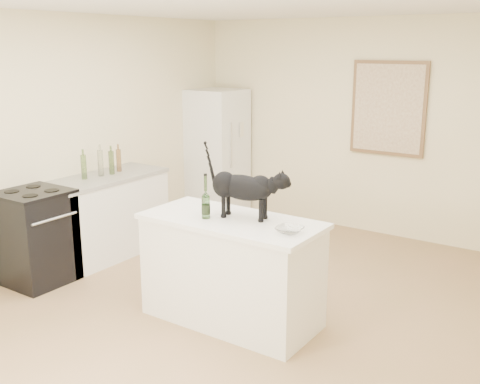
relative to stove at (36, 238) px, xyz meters
name	(u,v)px	position (x,y,z in m)	size (l,w,h in m)	color
floor	(236,308)	(1.95, 0.60, -0.45)	(5.50, 5.50, 0.00)	#A27956
ceiling	(235,1)	(1.95, 0.60, 2.15)	(5.50, 5.50, 0.00)	white
wall_back	(364,127)	(1.95, 3.35, 0.85)	(4.50, 4.50, 0.00)	beige
wall_left	(59,140)	(-0.30, 0.60, 0.85)	(5.50, 5.50, 0.00)	beige
island_base	(232,272)	(2.05, 0.40, -0.02)	(1.44, 0.67, 0.86)	white
island_top	(231,221)	(2.05, 0.40, 0.43)	(1.50, 0.70, 0.04)	white
left_cabinets	(106,218)	(0.00, 0.90, -0.02)	(0.60, 1.40, 0.86)	white
left_countertop	(103,178)	(0.00, 0.90, 0.43)	(0.62, 1.44, 0.04)	gray
stove	(36,238)	(0.00, 0.00, 0.00)	(0.60, 0.60, 0.90)	black
fridge	(216,152)	(0.00, 2.95, 0.40)	(0.68, 0.68, 1.70)	white
artwork_frame	(388,108)	(2.25, 3.32, 1.10)	(0.90, 0.03, 1.10)	brown
artwork_canvas	(388,108)	(2.25, 3.30, 1.10)	(0.82, 0.00, 1.02)	beige
black_cat	(243,191)	(2.12, 0.47, 0.68)	(0.65, 0.20, 0.46)	black
wine_bottle	(206,199)	(1.87, 0.29, 0.61)	(0.07, 0.07, 0.32)	#254E1F
glass_bowl	(290,230)	(2.63, 0.33, 0.48)	(0.20, 0.20, 0.05)	white
fridge_paper	(242,129)	(0.34, 3.07, 0.73)	(0.01, 0.15, 0.19)	white
counter_bottle_cluster	(103,163)	(-0.02, 0.93, 0.58)	(0.12, 0.54, 0.28)	#305B1F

